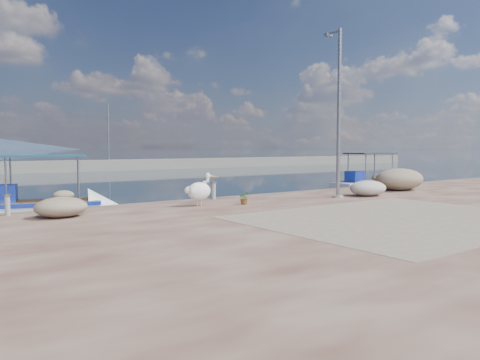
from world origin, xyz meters
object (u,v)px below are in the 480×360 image
boat_left (43,210)px  lamp_post (338,119)px  boat_right (369,186)px  pelican (200,190)px  bollard_near (214,190)px

boat_left → lamp_post: bearing=-11.6°
boat_right → pelican: (-14.68, -4.12, 0.85)m
pelican → boat_left: bearing=153.7°
boat_right → lamp_post: size_ratio=0.80×
boat_left → bollard_near: bearing=-10.2°
boat_right → bollard_near: 13.32m
lamp_post → boat_right: bearing=30.9°
boat_right → lamp_post: (-8.52, -5.11, 3.59)m
boat_left → boat_right: bearing=14.9°
pelican → lamp_post: size_ratio=0.18×
boat_right → boat_left: bearing=-179.6°
boat_left → boat_right: size_ratio=1.06×
pelican → bollard_near: bearing=64.5°
boat_left → pelican: 6.30m
boat_left → pelican: bearing=-30.3°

